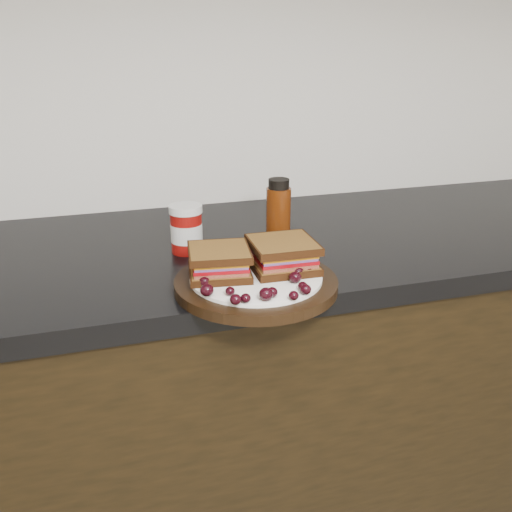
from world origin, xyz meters
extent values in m
cube|color=white|center=(0.00, 2.00, 1.35)|extent=(4.00, 0.01, 2.70)
cube|color=black|center=(0.00, 1.70, 0.43)|extent=(3.96, 0.58, 0.86)
cube|color=black|center=(0.00, 1.70, 0.88)|extent=(3.98, 0.60, 0.04)
cylinder|color=black|center=(-0.03, 1.46, 0.91)|extent=(0.28, 0.28, 0.02)
ellipsoid|color=black|center=(-0.12, 1.40, 0.93)|extent=(0.02, 0.02, 0.02)
ellipsoid|color=black|center=(-0.09, 1.40, 0.93)|extent=(0.02, 0.02, 0.01)
ellipsoid|color=black|center=(-0.09, 1.36, 0.93)|extent=(0.02, 0.02, 0.02)
ellipsoid|color=black|center=(-0.07, 1.36, 0.93)|extent=(0.02, 0.02, 0.01)
ellipsoid|color=black|center=(-0.04, 1.36, 0.93)|extent=(0.02, 0.02, 0.02)
ellipsoid|color=black|center=(-0.03, 1.37, 0.93)|extent=(0.02, 0.02, 0.02)
ellipsoid|color=black|center=(0.00, 1.35, 0.93)|extent=(0.02, 0.02, 0.01)
ellipsoid|color=black|center=(0.03, 1.37, 0.93)|extent=(0.02, 0.02, 0.02)
ellipsoid|color=black|center=(0.03, 1.38, 0.93)|extent=(0.02, 0.02, 0.01)
ellipsoid|color=black|center=(0.03, 1.41, 0.93)|extent=(0.02, 0.02, 0.02)
ellipsoid|color=black|center=(0.06, 1.43, 0.93)|extent=(0.02, 0.02, 0.02)
ellipsoid|color=black|center=(0.04, 1.43, 0.93)|extent=(0.02, 0.02, 0.02)
ellipsoid|color=black|center=(0.06, 1.45, 0.93)|extent=(0.02, 0.02, 0.02)
ellipsoid|color=black|center=(0.06, 1.49, 0.93)|extent=(0.02, 0.02, 0.02)
ellipsoid|color=black|center=(0.04, 1.50, 0.93)|extent=(0.01, 0.01, 0.01)
ellipsoid|color=black|center=(-0.06, 1.51, 0.93)|extent=(0.02, 0.02, 0.02)
ellipsoid|color=black|center=(-0.10, 1.49, 0.93)|extent=(0.02, 0.02, 0.02)
ellipsoid|color=black|center=(-0.10, 1.49, 0.93)|extent=(0.02, 0.02, 0.02)
ellipsoid|color=black|center=(-0.12, 1.46, 0.93)|extent=(0.02, 0.02, 0.02)
ellipsoid|color=black|center=(-0.12, 1.44, 0.93)|extent=(0.02, 0.02, 0.02)
ellipsoid|color=black|center=(-0.07, 1.49, 0.93)|extent=(0.02, 0.02, 0.02)
ellipsoid|color=black|center=(-0.07, 1.48, 0.93)|extent=(0.02, 0.02, 0.02)
ellipsoid|color=black|center=(-0.09, 1.45, 0.93)|extent=(0.02, 0.02, 0.01)
cylinder|color=maroon|center=(-0.11, 1.67, 0.95)|extent=(0.07, 0.07, 0.10)
cylinder|color=#4C1E07|center=(0.08, 1.66, 0.97)|extent=(0.06, 0.06, 0.14)
camera|label=1|loc=(-0.28, 0.60, 1.31)|focal=40.00mm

